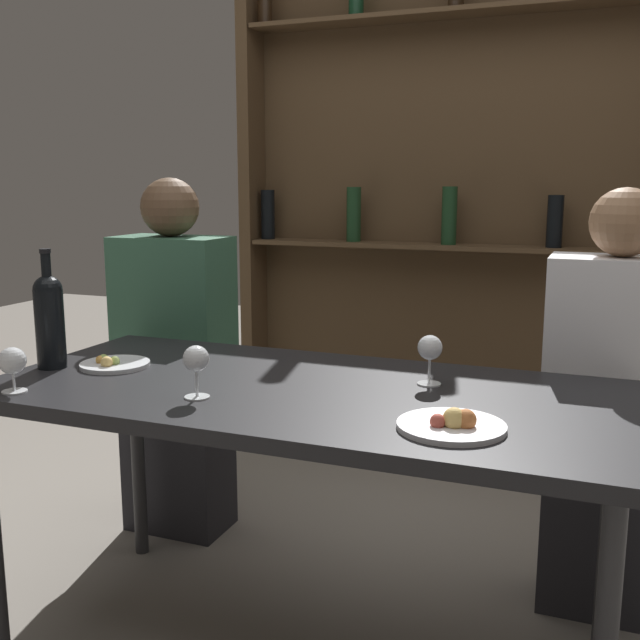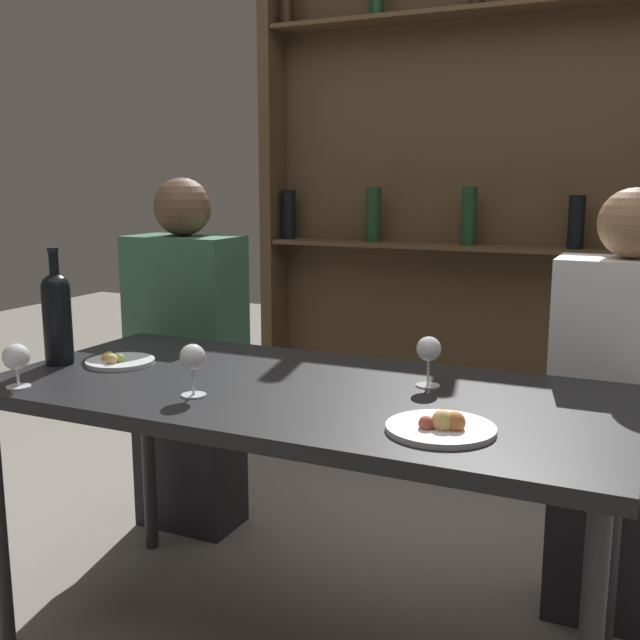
{
  "view_description": "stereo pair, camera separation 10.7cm",
  "coord_description": "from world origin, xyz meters",
  "px_view_note": "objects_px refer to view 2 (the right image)",
  "views": [
    {
      "loc": [
        0.7,
        -1.66,
        1.24
      ],
      "look_at": [
        0.0,
        0.11,
        0.89
      ],
      "focal_mm": 42.0,
      "sensor_mm": 36.0,
      "label": 1
    },
    {
      "loc": [
        0.8,
        -1.61,
        1.24
      ],
      "look_at": [
        0.0,
        0.11,
        0.89
      ],
      "focal_mm": 42.0,
      "sensor_mm": 36.0,
      "label": 2
    }
  ],
  "objects_px": {
    "food_plate_1": "(442,426)",
    "seated_person_right": "(619,425)",
    "wine_glass_1": "(16,358)",
    "wine_glass_0": "(193,359)",
    "wine_bottle": "(57,314)",
    "wine_glass_2": "(429,351)",
    "seated_person_left": "(188,367)",
    "food_plate_0": "(118,361)"
  },
  "relations": [
    {
      "from": "food_plate_1",
      "to": "wine_bottle",
      "type": "bearing_deg",
      "value": 174.12
    },
    {
      "from": "wine_bottle",
      "to": "wine_glass_1",
      "type": "height_order",
      "value": "wine_bottle"
    },
    {
      "from": "wine_glass_1",
      "to": "wine_bottle",
      "type": "bearing_deg",
      "value": 110.12
    },
    {
      "from": "wine_bottle",
      "to": "wine_glass_0",
      "type": "height_order",
      "value": "wine_bottle"
    },
    {
      "from": "wine_glass_1",
      "to": "food_plate_1",
      "type": "distance_m",
      "value": 1.05
    },
    {
      "from": "wine_glass_0",
      "to": "wine_glass_1",
      "type": "bearing_deg",
      "value": -164.54
    },
    {
      "from": "wine_glass_1",
      "to": "seated_person_left",
      "type": "relative_size",
      "value": 0.09
    },
    {
      "from": "wine_bottle",
      "to": "seated_person_right",
      "type": "height_order",
      "value": "seated_person_right"
    },
    {
      "from": "wine_glass_0",
      "to": "seated_person_right",
      "type": "height_order",
      "value": "seated_person_right"
    },
    {
      "from": "wine_glass_2",
      "to": "food_plate_0",
      "type": "distance_m",
      "value": 0.87
    },
    {
      "from": "seated_person_left",
      "to": "wine_glass_2",
      "type": "bearing_deg",
      "value": -21.67
    },
    {
      "from": "seated_person_left",
      "to": "food_plate_0",
      "type": "bearing_deg",
      "value": -74.86
    },
    {
      "from": "wine_glass_2",
      "to": "seated_person_left",
      "type": "xyz_separation_m",
      "value": [
        -1.0,
        0.4,
        -0.23
      ]
    },
    {
      "from": "wine_glass_1",
      "to": "seated_person_right",
      "type": "xyz_separation_m",
      "value": [
        1.35,
        0.83,
        -0.23
      ]
    },
    {
      "from": "seated_person_left",
      "to": "wine_bottle",
      "type": "bearing_deg",
      "value": -90.58
    },
    {
      "from": "seated_person_right",
      "to": "wine_glass_1",
      "type": "bearing_deg",
      "value": -148.37
    },
    {
      "from": "wine_glass_2",
      "to": "food_plate_1",
      "type": "bearing_deg",
      "value": -68.49
    },
    {
      "from": "wine_glass_0",
      "to": "wine_glass_2",
      "type": "relative_size",
      "value": 1.0
    },
    {
      "from": "wine_glass_1",
      "to": "seated_person_left",
      "type": "bearing_deg",
      "value": 95.38
    },
    {
      "from": "wine_bottle",
      "to": "food_plate_1",
      "type": "bearing_deg",
      "value": -5.88
    },
    {
      "from": "wine_glass_0",
      "to": "food_plate_0",
      "type": "distance_m",
      "value": 0.42
    },
    {
      "from": "wine_glass_0",
      "to": "seated_person_right",
      "type": "xyz_separation_m",
      "value": [
        0.92,
        0.71,
        -0.25
      ]
    },
    {
      "from": "wine_glass_0",
      "to": "wine_bottle",
      "type": "bearing_deg",
      "value": 168.1
    },
    {
      "from": "wine_glass_1",
      "to": "food_plate_0",
      "type": "distance_m",
      "value": 0.31
    },
    {
      "from": "wine_glass_1",
      "to": "food_plate_0",
      "type": "relative_size",
      "value": 0.59
    },
    {
      "from": "seated_person_left",
      "to": "seated_person_right",
      "type": "xyz_separation_m",
      "value": [
        1.43,
        0.0,
        -0.01
      ]
    },
    {
      "from": "wine_glass_2",
      "to": "seated_person_right",
      "type": "height_order",
      "value": "seated_person_right"
    },
    {
      "from": "wine_glass_1",
      "to": "seated_person_left",
      "type": "xyz_separation_m",
      "value": [
        -0.08,
        0.83,
        -0.22
      ]
    },
    {
      "from": "wine_glass_2",
      "to": "seated_person_left",
      "type": "relative_size",
      "value": 0.1
    },
    {
      "from": "wine_glass_1",
      "to": "seated_person_right",
      "type": "relative_size",
      "value": 0.09
    },
    {
      "from": "seated_person_left",
      "to": "seated_person_right",
      "type": "height_order",
      "value": "seated_person_left"
    },
    {
      "from": "wine_glass_1",
      "to": "wine_glass_0",
      "type": "bearing_deg",
      "value": 15.46
    },
    {
      "from": "food_plate_1",
      "to": "seated_person_left",
      "type": "bearing_deg",
      "value": 147.41
    },
    {
      "from": "wine_bottle",
      "to": "seated_person_right",
      "type": "distance_m",
      "value": 1.59
    },
    {
      "from": "food_plate_0",
      "to": "seated_person_left",
      "type": "bearing_deg",
      "value": 105.14
    },
    {
      "from": "food_plate_1",
      "to": "seated_person_right",
      "type": "height_order",
      "value": "seated_person_right"
    },
    {
      "from": "food_plate_1",
      "to": "seated_person_left",
      "type": "xyz_separation_m",
      "value": [
        -1.12,
        0.72,
        -0.16
      ]
    },
    {
      "from": "seated_person_right",
      "to": "wine_bottle",
      "type": "bearing_deg",
      "value": -157.26
    },
    {
      "from": "seated_person_left",
      "to": "wine_glass_1",
      "type": "bearing_deg",
      "value": -84.62
    },
    {
      "from": "wine_glass_1",
      "to": "food_plate_1",
      "type": "bearing_deg",
      "value": 6.23
    },
    {
      "from": "food_plate_1",
      "to": "seated_person_right",
      "type": "bearing_deg",
      "value": 66.91
    },
    {
      "from": "wine_bottle",
      "to": "food_plate_0",
      "type": "distance_m",
      "value": 0.21
    }
  ]
}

